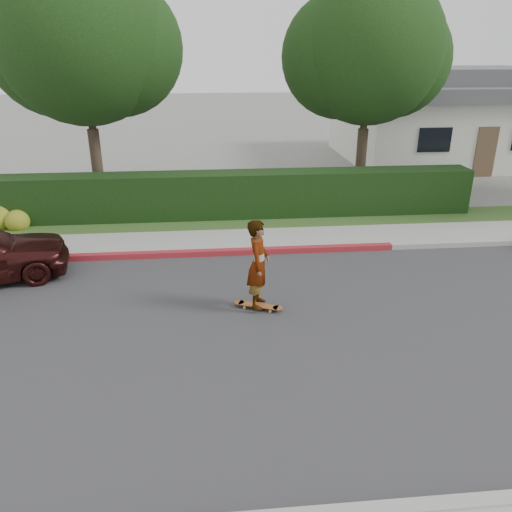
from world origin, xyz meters
name	(u,v)px	position (x,y,z in m)	size (l,w,h in m)	color
ground	(413,328)	(0.00, 0.00, 0.00)	(120.00, 120.00, 0.00)	slate
road	(413,327)	(0.00, 0.00, 0.01)	(60.00, 8.00, 0.01)	#2D2D30
curb_far	(355,248)	(0.00, 4.10, 0.07)	(60.00, 0.20, 0.15)	#9E9E99
curb_red_section	(168,254)	(-5.00, 4.10, 0.08)	(12.00, 0.21, 0.15)	maroon
sidewalk_far	(346,237)	(0.00, 5.00, 0.06)	(60.00, 1.60, 0.12)	gray
planting_strip	(333,220)	(0.00, 6.60, 0.05)	(60.00, 1.60, 0.10)	#2D4C1E
hedge	(237,196)	(-3.00, 7.20, 0.75)	(15.00, 1.00, 1.50)	black
flowering_shrub	(5,219)	(-10.01, 6.74, 0.33)	(1.40, 1.00, 0.90)	#2D4C19
tree_left	(83,42)	(-7.51, 8.69, 5.26)	(5.99, 5.21, 8.00)	#33261C
tree_center	(367,54)	(1.49, 9.19, 4.90)	(5.66, 4.84, 7.44)	#33261C
house	(450,115)	(8.00, 16.00, 2.10)	(10.60, 8.60, 4.30)	beige
skateboard	(258,305)	(-2.93, 1.03, 0.09)	(1.04, 0.59, 0.10)	gold
skateboarder	(258,264)	(-2.93, 1.03, 1.03)	(0.67, 0.44, 1.85)	white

